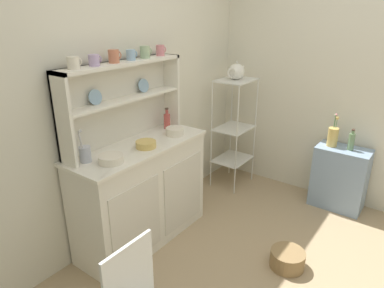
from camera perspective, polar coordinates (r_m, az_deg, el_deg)
name	(u,v)px	position (r m, az deg, el deg)	size (l,w,h in m)	color
wall_back	(119,88)	(2.83, -11.84, 8.86)	(3.84, 0.05, 2.50)	silver
hutch_cabinet	(142,193)	(2.90, -8.16, -7.85)	(1.18, 0.45, 0.85)	white
hutch_shelf_unit	(121,95)	(2.72, -11.52, 7.79)	(1.10, 0.18, 0.62)	silver
bakers_rack	(234,123)	(3.72, 6.87, 3.48)	(0.42, 0.32, 1.16)	silver
side_shelf_blue	(339,178)	(3.68, 22.91, -5.12)	(0.28, 0.48, 0.61)	#849EBC
floor_basket	(287,259)	(2.87, 15.29, -17.65)	(0.26, 0.26, 0.14)	#93754C
cup_cream_0	(73,63)	(2.39, -18.77, 12.42)	(0.09, 0.08, 0.08)	silver
cup_lilac_1	(94,60)	(2.48, -15.66, 13.03)	(0.09, 0.07, 0.08)	#B79ECC
cup_terracotta_2	(114,56)	(2.59, -12.62, 13.79)	(0.09, 0.08, 0.09)	#C67556
cup_sky_3	(131,55)	(2.70, -9.91, 14.13)	(0.08, 0.07, 0.08)	#8EB2D1
cup_sage_4	(145,52)	(2.81, -7.64, 14.65)	(0.09, 0.08, 0.09)	#9EB78E
cup_rose_5	(160,50)	(2.94, -5.17, 14.98)	(0.08, 0.07, 0.08)	#D17A84
bowl_mixing_large	(111,159)	(2.44, -13.08, -2.38)	(0.17, 0.17, 0.05)	silver
bowl_floral_medium	(146,144)	(2.66, -7.52, -0.04)	(0.15, 0.15, 0.05)	#DBB760
bowl_cream_small	(175,131)	(2.90, -2.84, 2.08)	(0.15, 0.15, 0.06)	silver
jam_bottle	(167,120)	(3.05, -4.09, 3.85)	(0.06, 0.06, 0.18)	#B74C47
utensil_jar	(85,154)	(2.49, -17.04, -1.50)	(0.08, 0.08, 0.24)	#B2B7C6
porcelain_teapot	(236,72)	(3.59, 7.24, 11.64)	(0.25, 0.16, 0.18)	white
flower_vase	(333,136)	(3.55, 21.98, 1.18)	(0.09, 0.09, 0.31)	#DBB760
oil_bottle	(351,141)	(3.52, 24.55, 0.41)	(0.05, 0.05, 0.20)	#6B8C60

